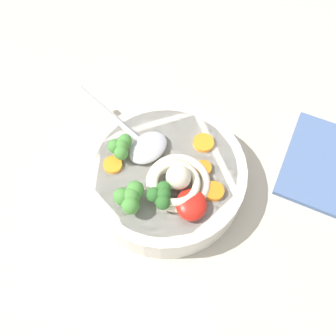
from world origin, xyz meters
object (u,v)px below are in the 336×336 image
(soup_bowl, at_px, (168,176))
(soup_spoon, at_px, (141,142))
(folded_napkin, at_px, (320,163))
(noodle_pile, at_px, (177,181))

(soup_bowl, height_order, soup_spoon, soup_spoon)
(folded_napkin, bearing_deg, noodle_pile, -71.84)
(soup_spoon, bearing_deg, noodle_pile, 173.02)
(noodle_pile, bearing_deg, soup_bowl, -152.18)
(soup_spoon, bearing_deg, folded_napkin, -135.66)
(soup_bowl, bearing_deg, noodle_pile, 27.82)
(soup_bowl, xyz_separation_m, folded_napkin, (-0.05, 0.23, -0.02))
(noodle_pile, distance_m, soup_spoon, 0.08)
(soup_bowl, relative_size, noodle_pile, 2.39)
(soup_bowl, bearing_deg, folded_napkin, 101.17)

